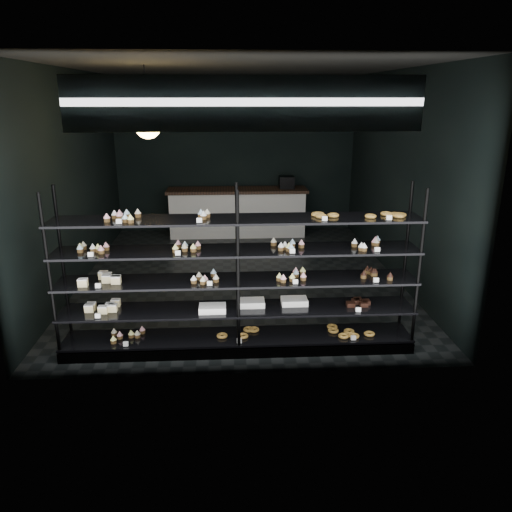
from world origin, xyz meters
TOP-DOWN VIEW (x-y plane):
  - room at (0.00, 0.00)m, footprint 5.01×6.01m
  - display_shelf at (-0.10, -2.45)m, footprint 4.00×0.50m
  - signage at (0.00, -2.93)m, footprint 3.30×0.05m
  - pendant_lamp at (-1.18, -1.02)m, footprint 0.34×0.34m
  - service_counter at (0.03, 2.50)m, footprint 2.87×0.65m

SIDE VIEW (x-z plane):
  - service_counter at x=0.03m, z-range -0.11..1.12m
  - display_shelf at x=-0.10m, z-range -0.33..1.58m
  - room at x=0.00m, z-range 0.00..3.20m
  - pendant_lamp at x=-1.18m, z-range 2.00..2.90m
  - signage at x=0.00m, z-range 2.50..3.00m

